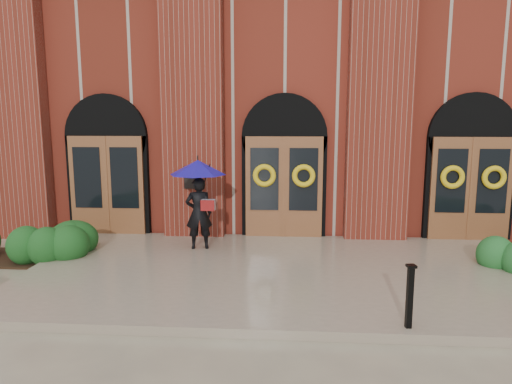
{
  "coord_description": "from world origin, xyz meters",
  "views": [
    {
      "loc": [
        0.08,
        -8.49,
        3.08
      ],
      "look_at": [
        -0.58,
        1.0,
        1.55
      ],
      "focal_mm": 32.0,
      "sensor_mm": 36.0,
      "label": 1
    }
  ],
  "objects": [
    {
      "name": "ground",
      "position": [
        0.0,
        0.0,
        0.0
      ],
      "size": [
        90.0,
        90.0,
        0.0
      ],
      "primitive_type": "plane",
      "color": "tan",
      "rests_on": "ground"
    },
    {
      "name": "landing",
      "position": [
        0.0,
        0.15,
        0.07
      ],
      "size": [
        10.0,
        5.3,
        0.15
      ],
      "primitive_type": "cube",
      "color": "gray",
      "rests_on": "ground"
    },
    {
      "name": "church_building",
      "position": [
        0.0,
        8.78,
        3.5
      ],
      "size": [
        16.2,
        12.53,
        7.0
      ],
      "color": "maroon",
      "rests_on": "ground"
    },
    {
      "name": "man_with_umbrella",
      "position": [
        -1.9,
        1.49,
        1.57
      ],
      "size": [
        1.5,
        1.5,
        2.02
      ],
      "rotation": [
        0.0,
        0.0,
        3.35
      ],
      "color": "black",
      "rests_on": "landing"
    },
    {
      "name": "metal_post",
      "position": [
        1.81,
        -2.28,
        0.63
      ],
      "size": [
        0.14,
        0.14,
        0.92
      ],
      "rotation": [
        0.0,
        0.0,
        0.13
      ],
      "color": "black",
      "rests_on": "landing"
    },
    {
      "name": "hedge_wall_left",
      "position": [
        -5.2,
        0.89,
        0.39
      ],
      "size": [
        3.05,
        1.22,
        0.78
      ],
      "primitive_type": "ellipsoid",
      "color": "#174718",
      "rests_on": "ground"
    }
  ]
}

